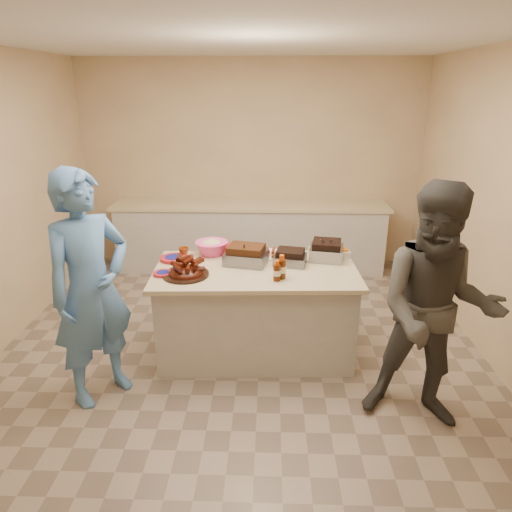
{
  "coord_description": "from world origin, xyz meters",
  "views": [
    {
      "loc": [
        0.27,
        -3.64,
        2.34
      ],
      "look_at": [
        0.15,
        0.12,
        0.94
      ],
      "focal_mm": 32.0,
      "sensor_mm": 36.0,
      "label": 1
    }
  ],
  "objects_px": {
    "bbq_bottle_a": "(281,278)",
    "roasting_pan": "(326,259)",
    "coleslaw_bowl": "(212,254)",
    "plastic_cup": "(184,256)",
    "island": "(256,351)",
    "guest_gray": "(420,417)",
    "mustard_bottle": "(236,258)",
    "guest_blue": "(105,392)",
    "rib_platter": "(186,275)",
    "bbq_bottle_b": "(277,281)"
  },
  "relations": [
    {
      "from": "rib_platter",
      "to": "mustard_bottle",
      "type": "distance_m",
      "value": 0.58
    },
    {
      "from": "island",
      "to": "guest_gray",
      "type": "height_order",
      "value": "island"
    },
    {
      "from": "coleslaw_bowl",
      "to": "bbq_bottle_b",
      "type": "distance_m",
      "value": 0.86
    },
    {
      "from": "island",
      "to": "bbq_bottle_b",
      "type": "bearing_deg",
      "value": -57.18
    },
    {
      "from": "plastic_cup",
      "to": "guest_gray",
      "type": "distance_m",
      "value": 2.42
    },
    {
      "from": "coleslaw_bowl",
      "to": "guest_blue",
      "type": "bearing_deg",
      "value": -128.02
    },
    {
      "from": "bbq_bottle_a",
      "to": "mustard_bottle",
      "type": "xyz_separation_m",
      "value": [
        -0.42,
        0.46,
        0.0
      ]
    },
    {
      "from": "guest_blue",
      "to": "guest_gray",
      "type": "xyz_separation_m",
      "value": [
        2.48,
        -0.22,
        0.0
      ]
    },
    {
      "from": "guest_blue",
      "to": "coleslaw_bowl",
      "type": "bearing_deg",
      "value": 0.56
    },
    {
      "from": "plastic_cup",
      "to": "roasting_pan",
      "type": "bearing_deg",
      "value": -0.93
    },
    {
      "from": "rib_platter",
      "to": "plastic_cup",
      "type": "relative_size",
      "value": 4.13
    },
    {
      "from": "plastic_cup",
      "to": "guest_blue",
      "type": "relative_size",
      "value": 0.05
    },
    {
      "from": "bbq_bottle_a",
      "to": "plastic_cup",
      "type": "height_order",
      "value": "bbq_bottle_a"
    },
    {
      "from": "plastic_cup",
      "to": "coleslaw_bowl",
      "type": "bearing_deg",
      "value": 14.48
    },
    {
      "from": "bbq_bottle_a",
      "to": "mustard_bottle",
      "type": "bearing_deg",
      "value": 132.32
    },
    {
      "from": "bbq_bottle_b",
      "to": "guest_gray",
      "type": "relative_size",
      "value": 0.1
    },
    {
      "from": "island",
      "to": "mustard_bottle",
      "type": "xyz_separation_m",
      "value": [
        -0.19,
        0.25,
        0.84
      ]
    },
    {
      "from": "coleslaw_bowl",
      "to": "guest_gray",
      "type": "height_order",
      "value": "coleslaw_bowl"
    },
    {
      "from": "roasting_pan",
      "to": "bbq_bottle_a",
      "type": "xyz_separation_m",
      "value": [
        -0.42,
        -0.47,
        0.0
      ]
    },
    {
      "from": "mustard_bottle",
      "to": "guest_gray",
      "type": "relative_size",
      "value": 0.06
    },
    {
      "from": "island",
      "to": "roasting_pan",
      "type": "relative_size",
      "value": 5.96
    },
    {
      "from": "island",
      "to": "bbq_bottle_b",
      "type": "xyz_separation_m",
      "value": [
        0.18,
        -0.26,
        0.84
      ]
    },
    {
      "from": "coleslaw_bowl",
      "to": "plastic_cup",
      "type": "relative_size",
      "value": 3.28
    },
    {
      "from": "plastic_cup",
      "to": "bbq_bottle_a",
      "type": "bearing_deg",
      "value": -28.49
    },
    {
      "from": "mustard_bottle",
      "to": "bbq_bottle_a",
      "type": "bearing_deg",
      "value": -47.68
    },
    {
      "from": "mustard_bottle",
      "to": "guest_blue",
      "type": "bearing_deg",
      "value": -138.65
    },
    {
      "from": "island",
      "to": "rib_platter",
      "type": "relative_size",
      "value": 4.52
    },
    {
      "from": "island",
      "to": "guest_blue",
      "type": "bearing_deg",
      "value": -154.38
    },
    {
      "from": "coleslaw_bowl",
      "to": "rib_platter",
      "type": "bearing_deg",
      "value": -106.38
    },
    {
      "from": "guest_blue",
      "to": "guest_gray",
      "type": "relative_size",
      "value": 1.02
    },
    {
      "from": "coleslaw_bowl",
      "to": "guest_blue",
      "type": "distance_m",
      "value": 1.52
    },
    {
      "from": "roasting_pan",
      "to": "mustard_bottle",
      "type": "distance_m",
      "value": 0.84
    },
    {
      "from": "plastic_cup",
      "to": "guest_blue",
      "type": "distance_m",
      "value": 1.36
    },
    {
      "from": "bbq_bottle_a",
      "to": "mustard_bottle",
      "type": "relative_size",
      "value": 1.95
    },
    {
      "from": "island",
      "to": "guest_gray",
      "type": "distance_m",
      "value": 1.54
    },
    {
      "from": "bbq_bottle_a",
      "to": "plastic_cup",
      "type": "distance_m",
      "value": 1.03
    },
    {
      "from": "bbq_bottle_a",
      "to": "roasting_pan",
      "type": "bearing_deg",
      "value": 48.13
    },
    {
      "from": "coleslaw_bowl",
      "to": "bbq_bottle_a",
      "type": "height_order",
      "value": "coleslaw_bowl"
    },
    {
      "from": "rib_platter",
      "to": "bbq_bottle_a",
      "type": "distance_m",
      "value": 0.81
    },
    {
      "from": "coleslaw_bowl",
      "to": "island",
      "type": "bearing_deg",
      "value": -39.24
    },
    {
      "from": "guest_blue",
      "to": "bbq_bottle_b",
      "type": "bearing_deg",
      "value": -35.78
    },
    {
      "from": "island",
      "to": "mustard_bottle",
      "type": "bearing_deg",
      "value": 125.46
    },
    {
      "from": "bbq_bottle_b",
      "to": "plastic_cup",
      "type": "height_order",
      "value": "bbq_bottle_b"
    },
    {
      "from": "roasting_pan",
      "to": "guest_blue",
      "type": "bearing_deg",
      "value": -143.78
    },
    {
      "from": "roasting_pan",
      "to": "guest_gray",
      "type": "xyz_separation_m",
      "value": [
        0.62,
        -1.13,
        -0.84
      ]
    },
    {
      "from": "mustard_bottle",
      "to": "island",
      "type": "bearing_deg",
      "value": -52.11
    },
    {
      "from": "roasting_pan",
      "to": "mustard_bottle",
      "type": "xyz_separation_m",
      "value": [
        -0.84,
        -0.01,
        0.0
      ]
    },
    {
      "from": "guest_blue",
      "to": "rib_platter",
      "type": "bearing_deg",
      "value": -14.39
    },
    {
      "from": "mustard_bottle",
      "to": "bbq_bottle_b",
      "type": "bearing_deg",
      "value": -53.43
    },
    {
      "from": "roasting_pan",
      "to": "plastic_cup",
      "type": "xyz_separation_m",
      "value": [
        -1.33,
        0.02,
        0.0
      ]
    }
  ]
}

